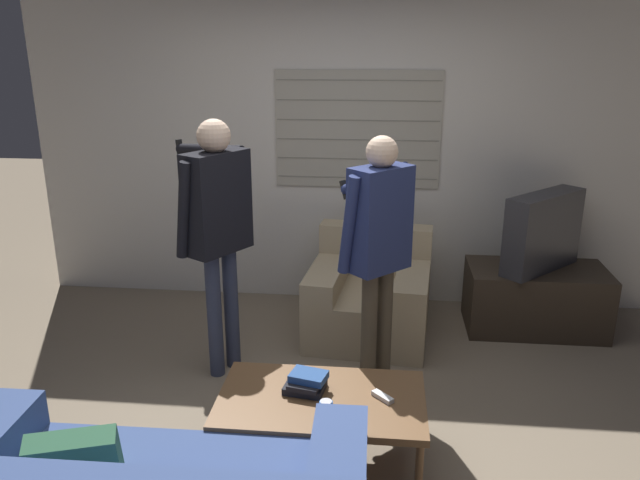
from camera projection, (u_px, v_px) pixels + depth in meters
name	position (u px, v px, depth m)	size (l,w,h in m)	color
ground_plane	(312.00, 430.00, 3.68)	(16.00, 16.00, 0.00)	#7F705B
wall_back	(340.00, 154.00, 5.20)	(5.20, 0.08, 2.55)	silver
armchair_beige	(370.00, 296.00, 4.82)	(0.97, 0.98, 0.79)	tan
coffee_table	(321.00, 403.00, 3.26)	(1.08, 0.64, 0.43)	brown
tv_stand	(535.00, 299.00, 4.89)	(1.05, 0.56, 0.50)	#33281E
tv	(543.00, 232.00, 4.72)	(0.68, 0.67, 0.60)	#2D2D33
person_left_standing	(217.00, 216.00, 4.02)	(0.63, 0.81, 1.73)	#33384C
person_right_standing	(378.00, 238.00, 3.78)	(0.49, 0.78, 1.67)	#4C4233
book_stack	(307.00, 383.00, 3.29)	(0.24, 0.21, 0.11)	black
soda_can	(326.00, 413.00, 3.00)	(0.07, 0.07, 0.13)	#194C9E
spare_remote	(383.00, 397.00, 3.22)	(0.12, 0.12, 0.02)	white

